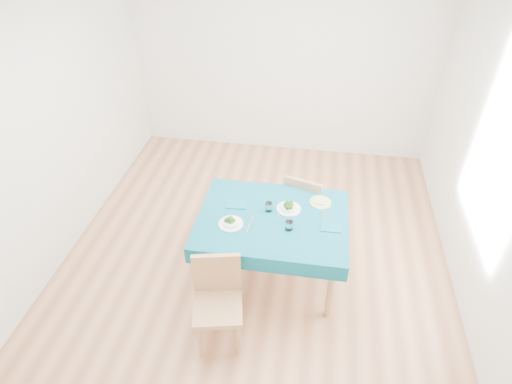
# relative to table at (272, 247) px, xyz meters

# --- Properties ---
(room_shell) EXTENTS (4.02, 4.52, 2.73)m
(room_shell) POSITION_rel_table_xyz_m (-0.19, 0.24, 0.97)
(room_shell) COLOR #9C6341
(room_shell) RESTS_ON ground
(table) EXTENTS (1.37, 1.04, 0.76)m
(table) POSITION_rel_table_xyz_m (0.00, 0.00, 0.00)
(table) COLOR #095267
(table) RESTS_ON ground
(chair_near) EXTENTS (0.48, 0.51, 1.00)m
(chair_near) POSITION_rel_table_xyz_m (-0.34, -0.81, 0.12)
(chair_near) COLOR #A0754B
(chair_near) RESTS_ON ground
(chair_far) EXTENTS (0.50, 0.52, 0.98)m
(chair_far) POSITION_rel_table_xyz_m (0.29, 0.67, 0.11)
(chair_far) COLOR #A0754B
(chair_far) RESTS_ON ground
(bowl_near) EXTENTS (0.22, 0.22, 0.07)m
(bowl_near) POSITION_rel_table_xyz_m (-0.36, -0.15, 0.41)
(bowl_near) COLOR white
(bowl_near) RESTS_ON table
(bowl_far) EXTENTS (0.23, 0.23, 0.07)m
(bowl_far) POSITION_rel_table_xyz_m (0.13, 0.15, 0.41)
(bowl_far) COLOR white
(bowl_far) RESTS_ON table
(fork_near) EXTENTS (0.08, 0.17, 0.00)m
(fork_near) POSITION_rel_table_xyz_m (-0.38, -0.13, 0.38)
(fork_near) COLOR silver
(fork_near) RESTS_ON table
(knife_near) EXTENTS (0.04, 0.22, 0.00)m
(knife_near) POSITION_rel_table_xyz_m (-0.19, -0.12, 0.38)
(knife_near) COLOR silver
(knife_near) RESTS_ON table
(fork_far) EXTENTS (0.04, 0.16, 0.00)m
(fork_far) POSITION_rel_table_xyz_m (0.06, 0.11, 0.38)
(fork_far) COLOR silver
(fork_far) RESTS_ON table
(knife_far) EXTENTS (0.05, 0.20, 0.00)m
(knife_far) POSITION_rel_table_xyz_m (0.47, 0.09, 0.38)
(knife_far) COLOR silver
(knife_far) RESTS_ON table
(napkin_near) EXTENTS (0.20, 0.15, 0.01)m
(napkin_near) POSITION_rel_table_xyz_m (-0.36, 0.13, 0.38)
(napkin_near) COLOR #0D5C72
(napkin_near) RESTS_ON table
(napkin_far) EXTENTS (0.18, 0.13, 0.01)m
(napkin_far) POSITION_rel_table_xyz_m (0.53, -0.05, 0.38)
(napkin_far) COLOR #0D5C72
(napkin_far) RESTS_ON table
(tumbler_center) EXTENTS (0.07, 0.07, 0.09)m
(tumbler_center) POSITION_rel_table_xyz_m (-0.05, 0.10, 0.42)
(tumbler_center) COLOR white
(tumbler_center) RESTS_ON table
(tumbler_side) EXTENTS (0.07, 0.07, 0.09)m
(tumbler_side) POSITION_rel_table_xyz_m (0.16, -0.13, 0.42)
(tumbler_side) COLOR white
(tumbler_side) RESTS_ON table
(side_plate) EXTENTS (0.21, 0.21, 0.01)m
(side_plate) POSITION_rel_table_xyz_m (0.42, 0.29, 0.38)
(side_plate) COLOR #A9D568
(side_plate) RESTS_ON table
(bread_slice) EXTENTS (0.10, 0.10, 0.01)m
(bread_slice) POSITION_rel_table_xyz_m (0.42, 0.29, 0.40)
(bread_slice) COLOR beige
(bread_slice) RESTS_ON side_plate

